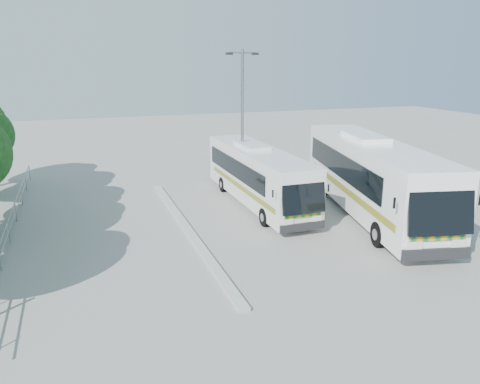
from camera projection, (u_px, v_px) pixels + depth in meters
name	position (u px, v px, depth m)	size (l,w,h in m)	color
ground	(247.00, 239.00, 21.02)	(100.00, 100.00, 0.00)	gray
kerb_divider	(187.00, 228.00, 22.08)	(0.40, 16.00, 0.15)	#B2B2AD
railing	(11.00, 220.00, 21.24)	(0.06, 22.00, 1.00)	gray
coach_main	(258.00, 175.00, 25.67)	(2.38, 11.10, 3.07)	silver
coach_adjacent	(371.00, 175.00, 23.84)	(5.68, 13.92, 3.79)	white
lamppost	(242.00, 118.00, 26.37)	(2.03, 0.62, 8.34)	gray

